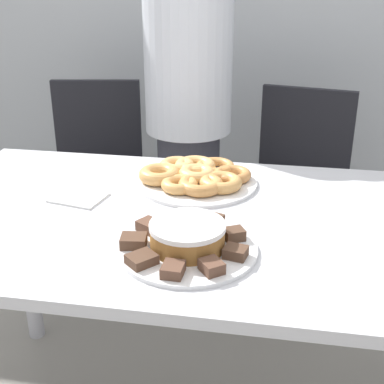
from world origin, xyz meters
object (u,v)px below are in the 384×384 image
at_px(office_chair_left, 97,189).
at_px(plate_cake, 186,249).
at_px(frosted_cake, 186,235).
at_px(plate_donuts, 197,182).
at_px(person_standing, 188,117).
at_px(office_chair_right, 295,203).
at_px(napkin, 79,197).

xyz_separation_m(office_chair_left, plate_cake, (0.61, -1.07, 0.35)).
xyz_separation_m(office_chair_left, frosted_cake, (0.61, -1.07, 0.39)).
bearing_deg(office_chair_left, plate_donuts, -59.59).
bearing_deg(person_standing, plate_donuts, -77.42).
bearing_deg(office_chair_left, office_chair_right, -9.88).
bearing_deg(office_chair_right, office_chair_left, -169.10).
relative_size(office_chair_left, office_chair_right, 1.00).
bearing_deg(plate_cake, napkin, 145.89).
height_order(office_chair_left, plate_donuts, office_chair_left).
bearing_deg(napkin, plate_cake, -34.11).
distance_m(plate_cake, plate_donuts, 0.40).
xyz_separation_m(office_chair_right, napkin, (-0.63, -0.83, 0.35)).
bearing_deg(plate_donuts, plate_cake, -84.41).
xyz_separation_m(plate_donuts, napkin, (-0.31, -0.16, -0.00)).
xyz_separation_m(office_chair_left, napkin, (0.26, -0.83, 0.35)).
height_order(office_chair_right, plate_donuts, office_chair_right).
height_order(frosted_cake, napkin, frosted_cake).
xyz_separation_m(person_standing, plate_donuts, (0.13, -0.57, -0.04)).
height_order(office_chair_left, plate_cake, office_chair_left).
bearing_deg(frosted_cake, person_standing, 99.74).
bearing_deg(plate_cake, office_chair_right, 75.39).
relative_size(plate_donuts, napkin, 2.25).
bearing_deg(napkin, office_chair_left, 107.39).
relative_size(person_standing, plate_cake, 4.72).
xyz_separation_m(plate_cake, napkin, (-0.35, 0.24, -0.00)).
height_order(office_chair_left, office_chair_right, same).
relative_size(office_chair_left, plate_cake, 2.72).
xyz_separation_m(person_standing, frosted_cake, (0.17, -0.96, -0.00)).
bearing_deg(plate_donuts, person_standing, 102.58).
distance_m(person_standing, napkin, 0.75).
xyz_separation_m(frosted_cake, napkin, (-0.35, 0.24, -0.04)).
bearing_deg(plate_cake, office_chair_left, 119.65).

